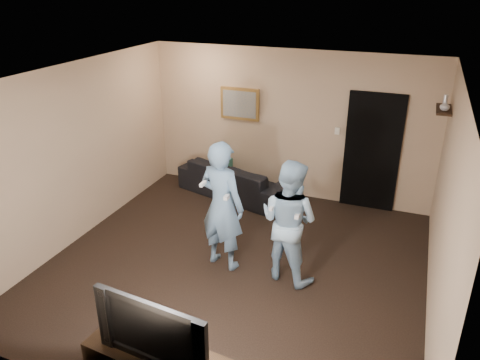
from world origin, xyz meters
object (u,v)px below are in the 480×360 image
at_px(television, 158,326).
at_px(wii_player_left, 222,206).
at_px(wii_player_right, 289,221).
at_px(sofa, 236,179).

distance_m(television, wii_player_left, 2.30).
height_order(wii_player_left, wii_player_right, wii_player_left).
relative_size(wii_player_left, wii_player_right, 1.09).
bearing_deg(wii_player_left, television, -80.96).
bearing_deg(sofa, television, 118.29).
xyz_separation_m(sofa, wii_player_left, (0.65, -2.14, 0.59)).
height_order(television, wii_player_right, wii_player_right).
bearing_deg(sofa, wii_player_right, 142.01).
xyz_separation_m(television, wii_player_left, (-0.36, 2.27, 0.05)).
height_order(sofa, wii_player_right, wii_player_right).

